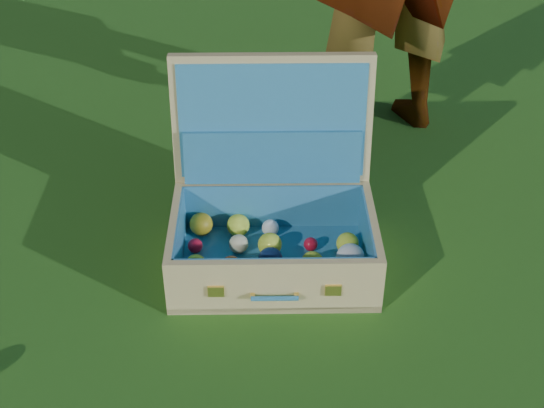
% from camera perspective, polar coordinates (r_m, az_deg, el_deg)
% --- Properties ---
extents(ground, '(60.00, 60.00, 0.00)m').
position_cam_1_polar(ground, '(1.83, -0.06, -8.34)').
color(ground, '#215114').
rests_on(ground, ground).
extents(suitcase, '(0.53, 0.45, 0.49)m').
position_cam_1_polar(suitcase, '(1.92, 0.10, -0.41)').
color(suitcase, tan).
rests_on(suitcase, ground).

